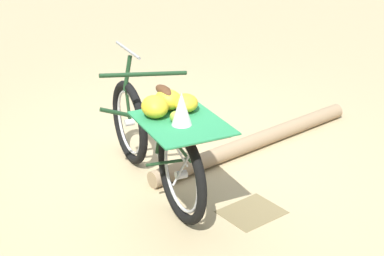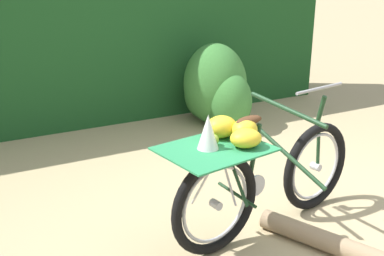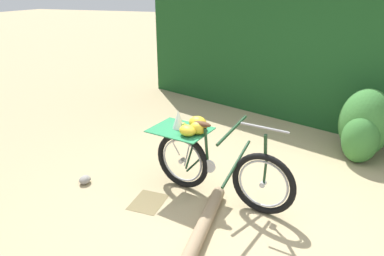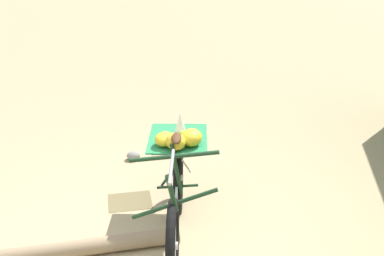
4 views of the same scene
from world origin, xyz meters
name	(u,v)px [view 2 (image 2 of 4)]	position (x,y,z in m)	size (l,w,h in m)	color
ground_plane	(291,216)	(0.00, 0.00, 0.00)	(60.00, 60.00, 0.00)	tan
foliage_hedge	(72,23)	(3.38, -0.42, 1.23)	(6.96, 0.90, 2.46)	#19471E
bicycle	(260,172)	(0.08, 0.37, 0.50)	(0.83, 1.80, 1.03)	black
shrub_cluster	(216,89)	(1.91, -1.43, 0.45)	(1.07, 0.73, 1.02)	#387533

